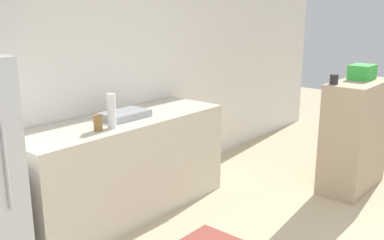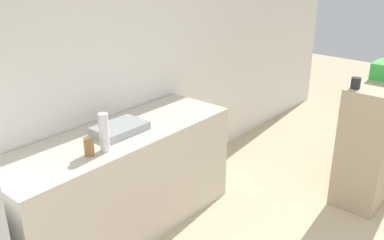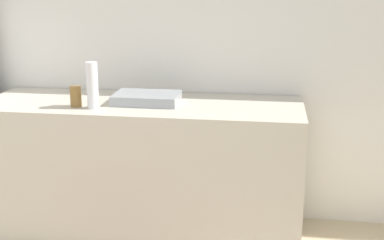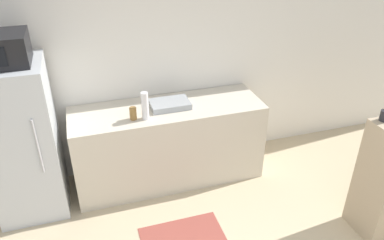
{
  "view_description": "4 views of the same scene",
  "coord_description": "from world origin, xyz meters",
  "px_view_note": "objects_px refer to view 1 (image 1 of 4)",
  "views": [
    {
      "loc": [
        -2.42,
        -0.41,
        1.77
      ],
      "look_at": [
        -0.09,
        1.56,
        0.99
      ],
      "focal_mm": 40.0,
      "sensor_mm": 36.0,
      "label": 1
    },
    {
      "loc": [
        -2.0,
        -0.02,
        2.18
      ],
      "look_at": [
        -0.02,
        1.65,
        1.14
      ],
      "focal_mm": 40.0,
      "sensor_mm": 36.0,
      "label": 2
    },
    {
      "loc": [
        0.68,
        -0.79,
        1.66
      ],
      "look_at": [
        0.3,
        1.85,
        0.92
      ],
      "focal_mm": 50.0,
      "sensor_mm": 36.0,
      "label": 3
    },
    {
      "loc": [
        -0.86,
        -0.98,
        2.62
      ],
      "look_at": [
        -0.01,
        1.72,
        1.05
      ],
      "focal_mm": 35.0,
      "sensor_mm": 36.0,
      "label": 4
    }
  ],
  "objects_px": {
    "bottle_short": "(98,123)",
    "basket": "(362,72)",
    "bottle_tall": "(111,111)",
    "jar": "(334,79)"
  },
  "relations": [
    {
      "from": "jar",
      "to": "bottle_short",
      "type": "bearing_deg",
      "value": 151.1
    },
    {
      "from": "bottle_short",
      "to": "jar",
      "type": "relative_size",
      "value": 1.36
    },
    {
      "from": "bottle_short",
      "to": "basket",
      "type": "distance_m",
      "value": 2.68
    },
    {
      "from": "bottle_tall",
      "to": "bottle_short",
      "type": "distance_m",
      "value": 0.14
    },
    {
      "from": "bottle_short",
      "to": "jar",
      "type": "height_order",
      "value": "jar"
    },
    {
      "from": "bottle_tall",
      "to": "bottle_short",
      "type": "relative_size",
      "value": 2.22
    },
    {
      "from": "bottle_tall",
      "to": "jar",
      "type": "distance_m",
      "value": 2.09
    },
    {
      "from": "basket",
      "to": "bottle_short",
      "type": "bearing_deg",
      "value": 154.21
    },
    {
      "from": "basket",
      "to": "bottle_tall",
      "type": "bearing_deg",
      "value": 153.6
    },
    {
      "from": "bottle_tall",
      "to": "bottle_short",
      "type": "xyz_separation_m",
      "value": [
        -0.12,
        0.03,
        -0.08
      ]
    }
  ]
}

